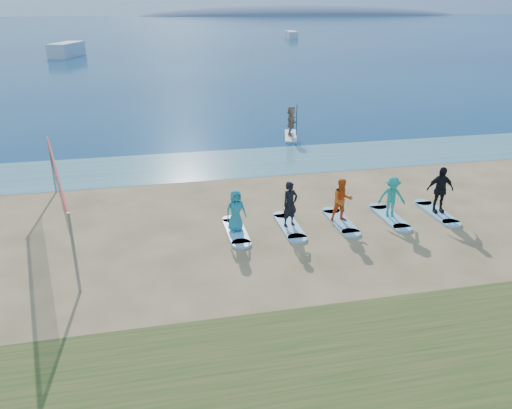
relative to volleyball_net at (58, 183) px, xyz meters
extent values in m
plane|color=tan|center=(8.24, -3.55, -1.90)|extent=(600.00, 600.00, 0.00)
plane|color=teal|center=(8.24, 6.95, -1.90)|extent=(600.00, 600.00, 0.00)
plane|color=navy|center=(8.24, 156.45, -1.90)|extent=(600.00, 600.00, 0.00)
ellipsoid|color=slate|center=(103.24, 296.45, -1.90)|extent=(220.00, 56.00, 18.00)
cylinder|color=gray|center=(0.95, -4.40, -0.65)|extent=(0.09, 0.09, 2.50)
cylinder|color=gray|center=(-0.95, 4.40, -0.65)|extent=(0.09, 0.09, 2.50)
cube|color=black|center=(0.00, 0.00, 0.00)|extent=(1.93, 8.80, 1.00)
cube|color=#B21318|center=(0.00, 0.00, 0.52)|extent=(1.96, 8.81, 0.10)
cube|color=silver|center=(11.88, 11.54, -1.84)|extent=(1.45, 3.08, 0.12)
imported|color=tan|center=(11.88, 11.54, -0.89)|extent=(0.93, 1.74, 1.79)
cube|color=silver|center=(-8.00, 65.99, -1.90)|extent=(4.88, 8.24, 2.07)
cube|color=silver|center=(37.36, 99.74, -1.90)|extent=(2.74, 6.92, 1.49)
cube|color=#9CD9F2|center=(6.09, -1.40, -1.86)|extent=(0.70, 2.20, 0.09)
imported|color=teal|center=(6.09, -1.40, -1.04)|extent=(0.85, 0.64, 1.55)
cube|color=#9CD9F2|center=(8.12, -1.40, -1.86)|extent=(0.70, 2.20, 0.09)
imported|color=black|center=(8.12, -1.40, -0.96)|extent=(0.72, 0.60, 1.71)
cube|color=#9CD9F2|center=(10.14, -1.40, -1.86)|extent=(0.70, 2.20, 0.09)
imported|color=#E05817|center=(10.14, -1.40, -0.99)|extent=(0.84, 0.68, 1.66)
cube|color=#9CD9F2|center=(12.17, -1.40, -1.86)|extent=(0.70, 2.20, 0.09)
imported|color=teal|center=(12.17, -1.40, -1.01)|extent=(1.15, 0.83, 1.60)
cube|color=#9CD9F2|center=(14.19, -1.40, -1.86)|extent=(0.70, 2.20, 0.09)
imported|color=black|center=(14.19, -1.40, -0.89)|extent=(1.13, 0.57, 1.85)
camera|label=1|loc=(3.28, -17.65, 5.91)|focal=35.00mm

